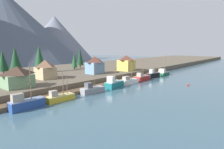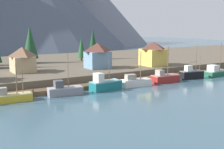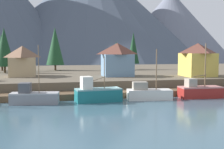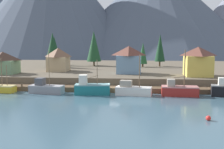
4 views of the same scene
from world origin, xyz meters
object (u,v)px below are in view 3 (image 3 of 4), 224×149
object	(u,v)px
conifer_near_right	(116,54)
conifer_back_left	(55,46)
fishing_boat_grey	(33,97)
conifer_mid_left	(133,48)
house_yellow	(198,59)
fishing_boat_teal	(97,93)
fishing_boat_red	(199,91)
conifer_near_left	(4,47)
house_blue	(117,59)
conifer_mid_right	(2,49)
house_tan	(23,61)
fishing_boat_white	(148,93)

from	to	relation	value
conifer_near_right	conifer_back_left	distance (m)	16.57
fishing_boat_grey	conifer_mid_left	world-z (taller)	conifer_mid_left
house_yellow	fishing_boat_teal	bearing A→B (deg)	-152.69
fishing_boat_red	house_yellow	size ratio (longest dim) A/B	1.31
fishing_boat_grey	conifer_near_left	distance (m)	32.47
conifer_mid_left	conifer_near_right	bearing A→B (deg)	-157.68
fishing_boat_grey	house_blue	size ratio (longest dim) A/B	1.26
house_blue	fishing_boat_grey	bearing A→B (deg)	-136.65
house_yellow	conifer_back_left	world-z (taller)	conifer_back_left
conifer_mid_right	conifer_near_left	bearing A→B (deg)	-77.58
fishing_boat_teal	fishing_boat_red	xyz separation A→B (m)	(17.67, 0.17, -0.19)
fishing_boat_teal	house_yellow	world-z (taller)	house_yellow
fishing_boat_grey	house_tan	xyz separation A→B (m)	(-2.87, 19.57, 4.70)
fishing_boat_red	conifer_mid_left	xyz separation A→B (m)	(-1.13, 35.87, 7.45)
conifer_back_left	conifer_near_left	bearing A→B (deg)	-154.56
fishing_boat_grey	fishing_boat_white	size ratio (longest dim) A/B	1.08
fishing_boat_grey	conifer_near_right	xyz separation A→B (m)	(20.61, 33.65, 5.81)
fishing_boat_white	house_blue	distance (m)	16.74
fishing_boat_teal	fishing_boat_red	distance (m)	17.67
fishing_boat_grey	house_tan	world-z (taller)	house_tan
fishing_boat_red	conifer_mid_right	xyz separation A→B (m)	(-36.68, 37.67, 7.07)
house_tan	conifer_back_left	world-z (taller)	conifer_back_left
fishing_boat_red	conifer_near_left	bearing A→B (deg)	141.23
house_yellow	conifer_near_right	bearing A→B (deg)	120.59
fishing_boat_white	house_tan	distance (m)	29.13
fishing_boat_red	conifer_back_left	xyz separation A→B (m)	(-22.86, 36.34, 7.92)
fishing_boat_white	house_yellow	bearing A→B (deg)	46.40
house_tan	house_yellow	bearing A→B (deg)	-11.61
fishing_boat_grey	fishing_boat_red	world-z (taller)	fishing_boat_red
conifer_mid_right	conifer_back_left	distance (m)	13.91
fishing_boat_white	house_yellow	distance (m)	20.20
fishing_boat_grey	conifer_mid_right	size ratio (longest dim) A/B	0.92
conifer_near_left	conifer_mid_left	distance (m)	34.40
fishing_boat_grey	conifer_near_right	distance (m)	39.88
house_tan	conifer_back_left	distance (m)	18.62
house_blue	conifer_near_right	distance (m)	18.29
conifer_mid_left	conifer_mid_right	bearing A→B (deg)	177.10
house_blue	fishing_boat_red	bearing A→B (deg)	-56.17
house_yellow	conifer_near_left	world-z (taller)	conifer_near_left
conifer_near_left	fishing_boat_grey	bearing A→B (deg)	-75.63
fishing_boat_teal	house_tan	xyz separation A→B (m)	(-12.47, 19.69, 4.47)
fishing_boat_teal	conifer_near_right	xyz separation A→B (m)	(11.01, 33.77, 5.58)
conifer_back_left	fishing_boat_white	bearing A→B (deg)	-69.48
house_tan	fishing_boat_red	bearing A→B (deg)	-32.93
fishing_boat_grey	house_yellow	world-z (taller)	house_yellow
fishing_boat_white	house_tan	world-z (taller)	house_tan
conifer_near_right	conifer_back_left	bearing A→B (deg)	170.38
conifer_mid_left	conifer_back_left	xyz separation A→B (m)	(-21.74, 0.47, 0.48)
fishing_boat_teal	house_blue	distance (m)	18.07
house_blue	conifer_mid_left	world-z (taller)	conifer_mid_left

